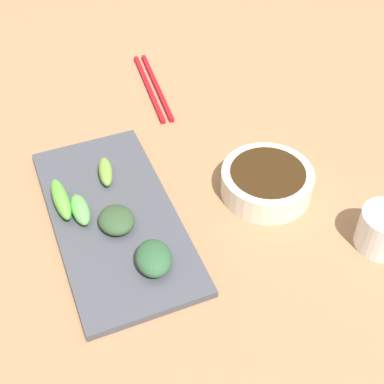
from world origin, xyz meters
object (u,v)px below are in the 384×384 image
at_px(serving_plate, 114,218).
at_px(chopsticks, 153,87).
at_px(sauce_bowl, 267,181).
at_px(tea_cup, 383,230).

relative_size(serving_plate, chopsticks, 1.60).
height_order(sauce_bowl, serving_plate, sauce_bowl).
bearing_deg(sauce_bowl, serving_plate, -7.38).
distance_m(sauce_bowl, serving_plate, 0.24).
height_order(serving_plate, tea_cup, tea_cup).
bearing_deg(sauce_bowl, tea_cup, 123.27).
xyz_separation_m(chopsticks, tea_cup, (-0.18, 0.50, 0.03)).
distance_m(sauce_bowl, tea_cup, 0.19).
xyz_separation_m(serving_plate, chopsticks, (-0.17, -0.31, -0.00)).
relative_size(sauce_bowl, tea_cup, 1.98).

